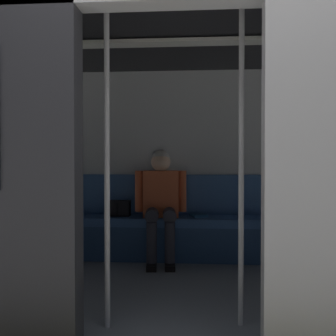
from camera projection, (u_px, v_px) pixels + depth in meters
train_car at (173, 112)px, 3.38m from camera, size 6.40×2.74×2.21m
bench_seat at (185, 227)px, 4.42m from camera, size 3.26×0.44×0.46m
person_seated at (161, 197)px, 4.38m from camera, size 0.55×0.70×1.19m
handbag at (118, 208)px, 4.54m from camera, size 0.26×0.15×0.17m
book at (198, 215)px, 4.50m from camera, size 0.21×0.26×0.03m
grab_pole_door at (107, 167)px, 2.62m from camera, size 0.04×0.04×2.07m
grab_pole_far at (241, 166)px, 2.66m from camera, size 0.04×0.04×2.07m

